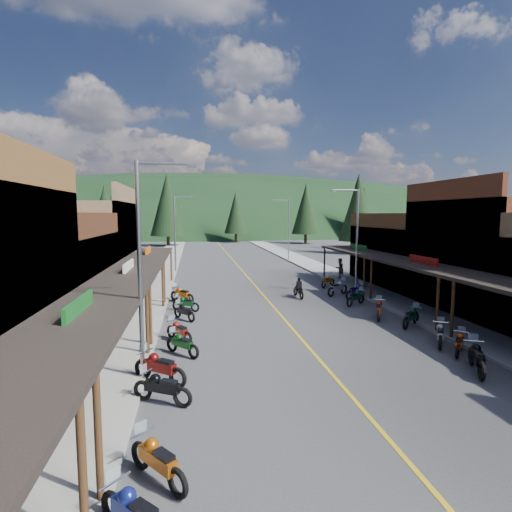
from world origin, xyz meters
name	(u,v)px	position (x,y,z in m)	size (l,w,h in m)	color
ground	(291,327)	(0.00, 0.00, 0.00)	(220.00, 220.00, 0.00)	#38383A
centerline	(244,273)	(0.00, 20.00, 0.01)	(0.15, 90.00, 0.01)	gold
sidewalk_west	(159,275)	(-8.70, 20.00, 0.07)	(3.40, 94.00, 0.15)	gray
sidewalk_east	(325,271)	(8.70, 20.00, 0.07)	(3.40, 94.00, 0.15)	gray
shop_west_2	(30,283)	(-13.75, 1.70, 2.53)	(10.90, 9.00, 6.20)	#3F2111
shop_west_3	(79,249)	(-13.78, 11.30, 3.52)	(10.90, 10.20, 8.20)	brown
shop_east_2	(497,256)	(13.78, 1.70, 3.52)	(10.90, 9.00, 8.20)	#562B19
shop_east_3	(414,256)	(13.75, 11.30, 2.53)	(10.90, 10.20, 6.20)	#4C2D16
streetlight_0	(144,261)	(-6.95, -6.00, 4.46)	(2.16, 0.18, 8.00)	gray
streetlight_1	(176,230)	(-6.95, 22.00, 4.46)	(2.16, 0.18, 8.00)	gray
streetlight_2	(355,236)	(6.95, 8.00, 4.46)	(2.16, 0.18, 8.00)	gray
streetlight_3	(288,227)	(6.95, 30.00, 4.46)	(2.16, 0.18, 8.00)	gray
ridge_hill	(207,230)	(0.00, 135.00, 0.00)	(310.00, 140.00, 60.00)	black
pine_0	(8,212)	(-40.00, 62.00, 6.48)	(5.04, 5.04, 11.00)	black
pine_1	(105,209)	(-24.00, 70.00, 7.24)	(5.88, 5.88, 12.50)	black
pine_2	(167,204)	(-10.00, 58.00, 7.99)	(6.72, 6.72, 14.00)	black
pine_3	(236,212)	(4.00, 66.00, 6.48)	(5.04, 5.04, 11.00)	black
pine_4	(306,209)	(18.00, 60.00, 7.24)	(5.88, 5.88, 12.50)	black
pine_5	(356,206)	(34.00, 72.00, 7.99)	(6.72, 6.72, 14.00)	black
pine_6	(420,213)	(46.00, 64.00, 6.48)	(5.04, 5.04, 11.00)	black
pine_7	(74,209)	(-32.00, 76.00, 7.24)	(5.88, 5.88, 12.50)	black
pine_8	(74,215)	(-22.00, 40.00, 5.98)	(4.48, 4.48, 10.00)	black
pine_9	(364,213)	(24.00, 45.00, 6.38)	(4.93, 4.93, 10.80)	black
pine_10	(116,210)	(-18.00, 50.00, 6.78)	(5.38, 5.38, 11.60)	black
pine_11	(358,207)	(20.00, 38.00, 7.19)	(5.82, 5.82, 12.40)	black
bike_west_2	(136,512)	(-6.33, -13.49, 0.59)	(0.68, 2.05, 1.17)	navy
bike_west_3	(158,458)	(-6.06, -11.87, 0.59)	(0.69, 2.07, 1.18)	#A24C0B
bike_west_4	(162,386)	(-6.26, -8.00, 0.60)	(0.70, 2.09, 1.20)	black
bike_west_5	(160,366)	(-6.46, -6.37, 0.67)	(0.78, 2.33, 1.33)	#610E0D
bike_west_6	(182,343)	(-5.73, -3.55, 0.56)	(0.66, 1.97, 1.13)	#0B3B11
bike_west_7	(179,330)	(-5.93, -1.64, 0.58)	(0.67, 2.02, 1.16)	maroon
bike_west_8	(184,311)	(-5.77, 2.37, 0.54)	(0.63, 1.88, 1.08)	black
bike_west_9	(186,303)	(-5.73, 4.51, 0.54)	(0.63, 1.89, 1.08)	#0E4819
bike_west_10	(182,294)	(-6.02, 7.00, 0.64)	(0.75, 2.25, 1.28)	#C65A0E
bike_west_11	(181,294)	(-6.14, 7.31, 0.56)	(0.65, 1.95, 1.11)	maroon
bike_east_4	(477,356)	(5.58, -7.25, 0.65)	(0.76, 2.27, 1.30)	black
bike_east_5	(460,342)	(6.26, -5.30, 0.54)	(0.63, 1.89, 1.08)	#9C350B
bike_east_6	(440,333)	(6.17, -4.06, 0.59)	(0.69, 2.06, 1.18)	#97979C
bike_east_7	(411,316)	(6.50, -0.95, 0.60)	(0.70, 2.09, 1.19)	#0B3821
bike_east_8	(379,308)	(5.52, 0.91, 0.62)	(0.72, 2.16, 1.23)	maroon
bike_east_9	(356,297)	(5.56, 4.40, 0.58)	(0.68, 2.03, 1.16)	#0A361C
bike_east_10	(356,291)	(6.39, 6.38, 0.61)	(0.71, 2.12, 1.21)	navy
bike_east_11	(338,287)	(5.52, 7.71, 0.64)	(0.74, 2.23, 1.28)	gray
bike_east_12	(328,280)	(5.96, 11.11, 0.57)	(0.67, 2.00, 1.14)	#C9690E
rider_on_bike	(298,290)	(2.40, 7.40, 0.61)	(0.79, 2.03, 1.52)	black
pedestrian_east_b	(340,268)	(8.34, 14.76, 1.08)	(0.90, 0.52, 1.86)	brown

